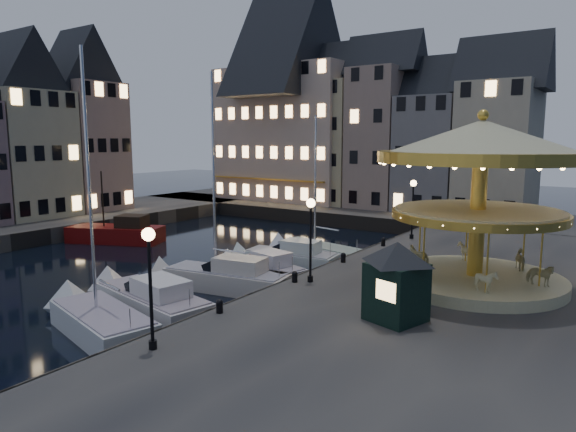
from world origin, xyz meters
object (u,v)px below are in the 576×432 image
Objects in this scene: bollard_b at (295,276)px; motorboat_c at (220,278)px; streetlamp_c at (413,201)px; bollard_a at (220,306)px; bollard_c at (343,257)px; motorboat_f at (316,253)px; motorboat_a at (97,321)px; ticket_kiosk at (397,268)px; carousel at (480,171)px; motorboat_e at (285,259)px; motorboat_b at (148,300)px; red_fishing_boat at (118,234)px; bollard_d at (383,241)px; streetlamp_a at (150,271)px; streetlamp_b at (311,228)px; motorboat_d at (260,271)px.

bollard_b is 0.05× the size of motorboat_c.
bollard_a is (-0.60, -19.50, -2.41)m from streetlamp_c.
motorboat_f reaches higher than bollard_c.
ticket_kiosk is at bearing 25.71° from motorboat_a.
streetlamp_c is 0.43× the size of carousel.
streetlamp_c reaches higher than bollard_b.
motorboat_a is 13.78m from motorboat_e.
motorboat_b is 18.48m from red_fishing_boat.
carousel is at bearing 44.02° from motorboat_a.
bollard_b and bollard_c have the same top height.
motorboat_a reaches higher than motorboat_c.
bollard_d is 10.91m from carousel.
red_fishing_boat reaches higher than bollard_a.
motorboat_a reaches higher than bollard_b.
motorboat_a is 16.89m from motorboat_f.
streetlamp_a is 1.00× the size of streetlamp_b.
motorboat_c reaches higher than streetlamp_c.
motorboat_b is 1.02× the size of red_fishing_boat.
bollard_a is at bearing -90.00° from bollard_c.
motorboat_f is at bearing 86.26° from motorboat_b.
bollard_a is 5.50m from bollard_b.
streetlamp_a is 26.28m from red_fishing_boat.
red_fishing_boat is (-15.54, 10.01, 0.06)m from motorboat_b.
motorboat_b reaches higher than bollard_b.
carousel is (28.36, -0.75, 6.13)m from red_fishing_boat.
motorboat_e is 3.13m from motorboat_f.
motorboat_d is at bearing 111.94° from streetlamp_a.
red_fishing_boat is (-16.03, -0.82, 0.06)m from motorboat_e.
motorboat_c is (-5.73, 9.69, -3.34)m from streetlamp_a.
streetlamp_b is 6.42m from motorboat_d.
bollard_c is 13.73m from motorboat_a.
carousel is (6.88, -9.49, 2.81)m from streetlamp_c.
red_fishing_boat is (-20.89, -5.23, -0.90)m from bollard_d.
bollard_b is (0.00, 5.50, 0.00)m from bollard_a.
streetlamp_b is at bearing -59.90° from motorboat_f.
motorboat_d reaches higher than bollard_b.
carousel is (7.48, 4.51, 5.23)m from bollard_b.
bollard_d is 6.63m from motorboat_e.
bollard_a is 5.49m from motorboat_b.
motorboat_e is 16.05m from red_fishing_boat.
streetlamp_a is at bearing -68.06° from motorboat_d.
bollard_c is at bearing -0.74° from red_fishing_boat.
motorboat_a is at bearing -92.40° from motorboat_f.
carousel is at bearing 8.31° from motorboat_d.
streetlamp_a is 15.86m from carousel.
carousel reaches higher than bollard_c.
motorboat_c is at bearing -161.09° from carousel.
streetlamp_b is at bearing -45.71° from motorboat_e.
streetlamp_c is at bearing 90.00° from streetlamp_a.
motorboat_c is 2.71m from motorboat_d.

